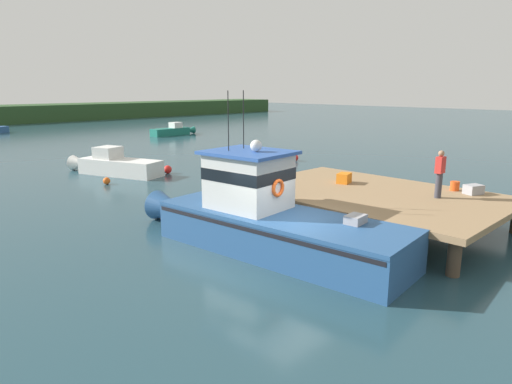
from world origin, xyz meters
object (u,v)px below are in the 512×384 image
Objects in this scene: moored_boat_near_channel at (173,131)px; mooring_buoy_spare_mooring at (168,169)px; moored_boat_mid_harbor at (115,165)px; deckhand_by_the_boat at (440,173)px; main_fishing_boat at (265,217)px; mooring_buoy_outer at (295,158)px; crate_single_far at (474,189)px; crate_single_by_cleat at (344,178)px; mooring_buoy_inshore at (107,181)px; bait_bucket at (455,186)px.

moored_boat_near_channel is 10.98× the size of mooring_buoy_spare_mooring.
deckhand_by_the_boat is at bearing -81.40° from moored_boat_mid_harbor.
moored_boat_near_channel is (17.82, 30.62, -0.55)m from main_fishing_boat.
main_fishing_boat is 17.43m from mooring_buoy_outer.
moored_boat_mid_harbor is (-15.03, -15.90, 0.09)m from moored_boat_near_channel.
main_fishing_boat is 6.29m from deckhand_by_the_boat.
mooring_buoy_outer is at bearing 63.92° from crate_single_far.
mooring_buoy_outer is (13.84, 10.56, -0.78)m from main_fishing_boat.
moored_boat_near_channel is (12.57, 29.89, -0.94)m from crate_single_by_cleat.
main_fishing_boat reaches higher than mooring_buoy_inshore.
crate_single_by_cleat is at bearing 115.87° from bait_bucket.
deckhand_by_the_boat is 0.31× the size of moored_boat_near_channel.
crate_single_far is 0.37× the size of deckhand_by_the_boat.
crate_single_by_cleat is 13.11m from mooring_buoy_outer.
crate_single_by_cleat reaches higher than mooring_buoy_inshore.
crate_single_by_cleat is 1.00× the size of crate_single_far.
moored_boat_mid_harbor is 16.92× the size of mooring_buoy_inshore.
bait_bucket is 0.21× the size of deckhand_by_the_boat.
mooring_buoy_spare_mooring is at bearing 5.03° from mooring_buoy_inshore.
crate_single_by_cleat is at bearing -89.20° from mooring_buoy_spare_mooring.
crate_single_far is 17.09m from mooring_buoy_inshore.
main_fishing_boat is at bearing -120.20° from moored_boat_near_channel.
main_fishing_boat reaches higher than crate_single_by_cleat.
deckhand_by_the_boat reaches higher than bait_bucket.
mooring_buoy_spare_mooring is (-1.93, 15.68, -1.13)m from bait_bucket.
mooring_buoy_spare_mooring is at bearing 90.80° from crate_single_by_cleat.
mooring_buoy_spare_mooring is (-0.38, 15.73, -1.82)m from deckhand_by_the_boat.
crate_single_by_cleat is at bearing -131.15° from mooring_buoy_outer.
deckhand_by_the_boat reaches higher than mooring_buoy_spare_mooring.
moored_boat_near_channel is 20.45m from mooring_buoy_outer.
main_fishing_boat is 14.99m from moored_boat_mid_harbor.
crate_single_by_cleat reaches higher than mooring_buoy_outer.
moored_boat_near_channel is at bearing 46.60° from moored_boat_mid_harbor.
crate_single_far is 0.71m from bait_bucket.
mooring_buoy_inshore is (1.11, 12.43, -0.82)m from main_fishing_boat.
mooring_buoy_inshore is at bearing -132.58° from moored_boat_near_channel.
crate_single_by_cleat is 0.10× the size of moored_boat_mid_harbor.
moored_boat_near_channel is 21.92m from mooring_buoy_spare_mooring.
mooring_buoy_spare_mooring is (2.29, -1.93, -0.30)m from moored_boat_mid_harbor.
deckhand_by_the_boat reaches higher than crate_single_far.
moored_boat_near_channel is 24.70m from mooring_buoy_inshore.
moored_boat_near_channel is at bearing 69.78° from deckhand_by_the_boat.
mooring_buoy_inshore is (-4.35, 15.38, -1.87)m from deckhand_by_the_boat.
moored_boat_mid_harbor is at bearing 103.48° from bait_bucket.
bait_bucket is (7.01, -2.89, 0.36)m from main_fishing_boat.
moored_boat_mid_harbor reaches higher than mooring_buoy_inshore.
crate_single_far is 18.79m from moored_boat_mid_harbor.
mooring_buoy_inshore is at bearing 171.63° from mooring_buoy_outer.
moored_boat_near_channel is 21.88m from moored_boat_mid_harbor.
crate_single_far is at bearing -97.50° from bait_bucket.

